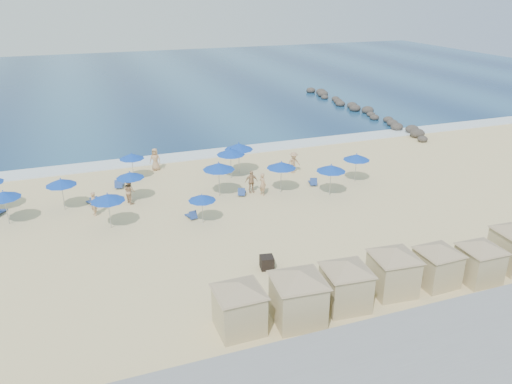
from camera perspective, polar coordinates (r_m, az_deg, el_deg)
ground at (r=31.47m, az=-2.53°, el=-4.48°), size 160.00×160.00×0.00m
ocean at (r=83.41m, az=-14.47°, el=12.03°), size 160.00×80.00×0.06m
surf_line at (r=45.38m, az=-8.56°, el=4.00°), size 160.00×2.50×0.08m
seawall at (r=20.79m, az=9.58°, el=-18.86°), size 160.00×6.10×1.22m
rock_jetty at (r=62.54m, az=11.73°, el=9.23°), size 2.56×26.66×0.96m
trash_bin at (r=27.38m, az=1.25°, el=-8.06°), size 0.82×0.82×0.71m
cabana_0 at (r=22.36m, az=-1.97°, el=-12.20°), size 4.32×4.32×2.71m
cabana_1 at (r=22.87m, az=4.86°, el=-11.00°), size 4.68×4.68×2.95m
cabana_2 at (r=24.18m, az=10.27°, el=-9.63°), size 4.34×4.34×2.74m
cabana_3 at (r=25.76m, az=15.48°, el=-7.95°), size 4.37×4.37×2.75m
cabana_4 at (r=27.15m, az=20.09°, el=-7.19°), size 4.05×4.05×2.54m
cabana_5 at (r=28.29m, az=24.29°, el=-6.63°), size 4.05×4.05×2.54m
umbrella_1 at (r=35.31m, az=-26.91°, el=-0.28°), size 2.08×2.08×2.37m
umbrella_2 at (r=36.06m, az=-21.40°, el=1.06°), size 2.06×2.06×2.35m
umbrella_3 at (r=32.28m, az=-16.60°, el=-0.60°), size 2.14×2.14×2.44m
umbrella_4 at (r=40.30m, az=-14.03°, el=4.00°), size 1.95×1.95×2.22m
umbrella_5 at (r=36.16m, az=-14.22°, el=1.89°), size 1.98×1.98×2.26m
umbrella_6 at (r=31.98m, az=-6.19°, el=-0.64°), size 1.79×1.79×2.04m
umbrella_7 at (r=40.26m, az=-1.98°, el=5.23°), size 2.34×2.34×2.66m
umbrella_8 at (r=35.88m, az=-4.29°, el=2.96°), size 2.32×2.32×2.64m
umbrella_9 at (r=39.27m, az=-2.91°, el=4.62°), size 2.25×2.25×2.56m
umbrella_10 at (r=36.55m, az=2.92°, el=3.11°), size 2.17×2.17×2.47m
umbrella_11 at (r=39.32m, az=11.42°, el=3.94°), size 2.06×2.06×2.35m
umbrella_12 at (r=36.35m, az=8.58°, el=2.72°), size 2.14×2.14×2.44m
beach_chair_1 at (r=36.90m, az=-18.14°, el=-1.02°), size 0.89×1.33×0.68m
beach_chair_2 at (r=39.41m, az=-15.37°, el=0.84°), size 0.86×1.41×0.72m
beach_chair_3 at (r=33.30m, az=-7.38°, el=-2.65°), size 0.68×1.20×0.62m
beach_chair_4 at (r=36.68m, az=-1.64°, el=-0.00°), size 0.94×1.29×0.65m
beach_chair_5 at (r=38.80m, az=6.52°, el=1.16°), size 0.87×1.31×0.67m
beachgoer_0 at (r=34.89m, az=-18.08°, el=-1.31°), size 0.55×0.69×1.67m
beachgoer_1 at (r=36.22m, az=-14.24°, el=0.13°), size 0.95×1.06×1.80m
beachgoer_2 at (r=36.90m, az=-0.55°, el=1.19°), size 1.00×0.43×1.70m
beachgoer_3 at (r=40.90m, az=4.32°, el=3.37°), size 1.25×0.84×1.79m
beachgoer_4 at (r=42.25m, az=-11.45°, el=3.68°), size 1.09×0.96×1.88m
beachgoer_5 at (r=36.48m, az=0.77°, el=0.92°), size 0.60×0.72×1.68m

